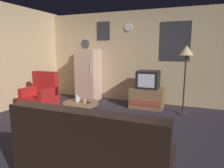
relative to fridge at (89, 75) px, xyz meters
The scene contains 13 objects.
ground_plane 2.48m from the fridge, 61.88° to the right, with size 12.00×12.00×0.00m, color #2D2833.
wall_with_art 1.29m from the fridge, 18.06° to the left, with size 5.20×0.12×2.54m.
fridge is the anchor object (origin of this frame).
tv_stand 1.87m from the fridge, ahead, with size 0.84×0.53×0.52m.
crt_tv 1.82m from the fridge, ahead, with size 0.54×0.51×0.44m.
standing_lamp 2.78m from the fridge, ahead, with size 0.32×0.32×1.59m.
coffee_table 2.04m from the fridge, 66.41° to the right, with size 0.72×0.72×0.45m.
wine_glass 1.97m from the fridge, 68.80° to the right, with size 0.05×0.05×0.15m, color silver.
mug_ceramic_white 1.90m from the fridge, 68.42° to the right, with size 0.08×0.08×0.09m, color silver.
mug_ceramic_tan 2.03m from the fridge, 64.14° to the right, with size 0.08×0.08×0.09m, color tan.
remote_control 2.04m from the fridge, 62.96° to the right, with size 0.15×0.04×0.02m, color black.
armchair 1.62m from the fridge, 109.58° to the right, with size 0.68×0.68×0.96m.
couch 3.86m from the fridge, 60.89° to the right, with size 1.70×0.80×0.92m.
Camera 1 is at (1.72, -3.12, 1.52)m, focal length 32.14 mm.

